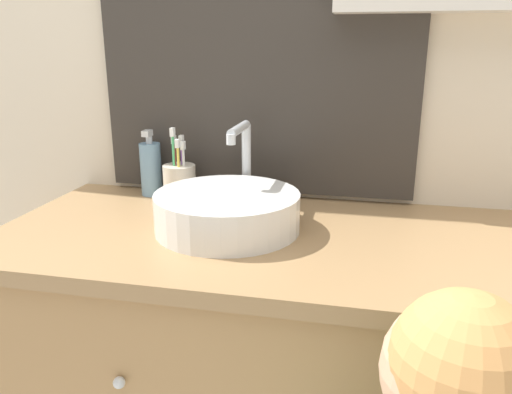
% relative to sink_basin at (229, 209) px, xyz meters
% --- Properties ---
extents(wall_back, '(3.20, 0.18, 2.50)m').
position_rel_sink_basin_xyz_m(wall_back, '(0.18, 0.31, 0.45)').
color(wall_back, beige).
rests_on(wall_back, ground_plane).
extents(vanity_counter, '(1.40, 0.60, 0.78)m').
position_rel_sink_basin_xyz_m(vanity_counter, '(0.17, -0.01, -0.44)').
color(vanity_counter, '#A37A4C').
rests_on(vanity_counter, ground_plane).
extents(sink_basin, '(0.33, 0.38, 0.23)m').
position_rel_sink_basin_xyz_m(sink_basin, '(0.00, 0.00, 0.00)').
color(sink_basin, silver).
rests_on(sink_basin, vanity_counter).
extents(toothbrush_holder, '(0.09, 0.09, 0.20)m').
position_rel_sink_basin_xyz_m(toothbrush_holder, '(-0.19, 0.18, 0.01)').
color(toothbrush_holder, beige).
rests_on(toothbrush_holder, vanity_counter).
extents(soap_dispenser, '(0.06, 0.06, 0.19)m').
position_rel_sink_basin_xyz_m(soap_dispenser, '(-0.29, 0.22, 0.03)').
color(soap_dispenser, '#6B93B2').
rests_on(soap_dispenser, vanity_counter).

